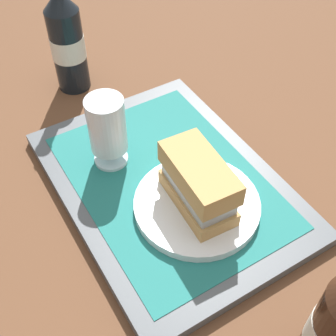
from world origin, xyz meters
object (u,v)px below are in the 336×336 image
(sandwich, at_px, (197,182))
(beer_bottle, at_px, (67,40))
(plate, at_px, (197,205))
(beer_glass, at_px, (107,130))

(sandwich, height_order, beer_bottle, beer_bottle)
(beer_bottle, bearing_deg, plate, -175.86)
(plate, height_order, beer_glass, beer_glass)
(plate, xyz_separation_m, beer_glass, (0.16, 0.07, 0.06))
(sandwich, xyz_separation_m, beer_glass, (0.15, 0.07, 0.01))
(beer_glass, relative_size, beer_bottle, 0.47)
(beer_glass, bearing_deg, sandwich, -156.66)
(plate, height_order, beer_bottle, beer_bottle)
(sandwich, height_order, beer_glass, beer_glass)
(beer_glass, xyz_separation_m, beer_bottle, (0.25, -0.04, 0.02))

